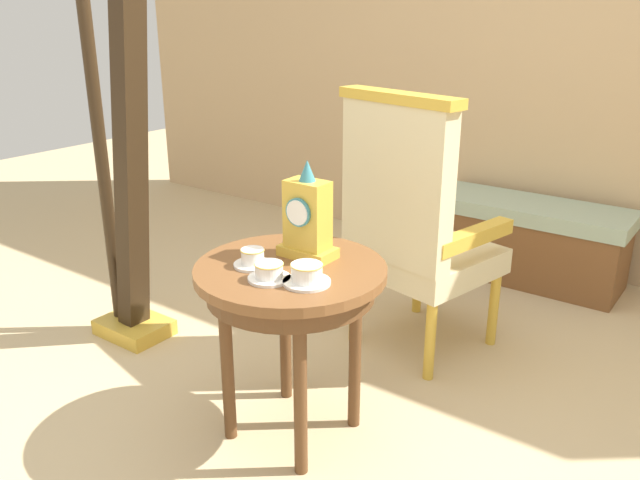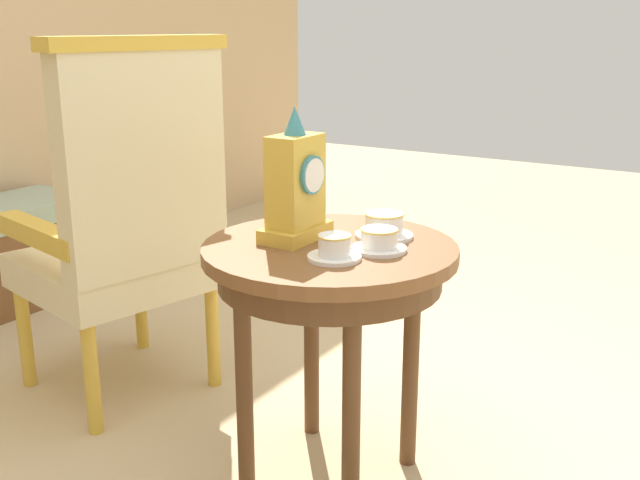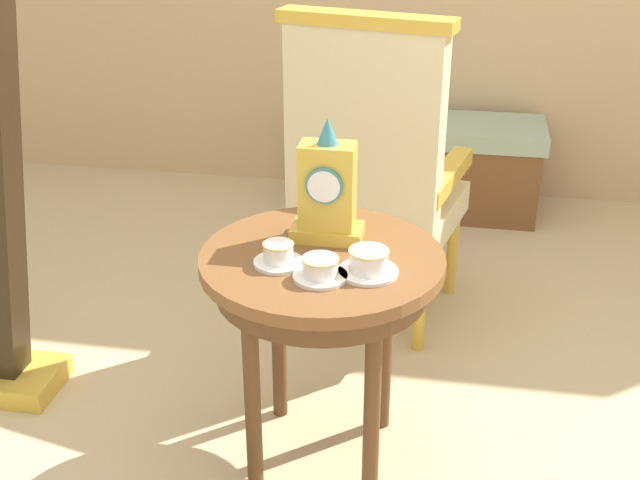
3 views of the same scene
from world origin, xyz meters
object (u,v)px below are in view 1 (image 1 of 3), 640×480
teacup_left (253,259)px  mantel_clock (307,219)px  teacup_right (269,272)px  harp (123,177)px  armchair (413,223)px  window_bench (526,240)px  side_table (291,289)px  teacup_center (307,275)px

teacup_left → mantel_clock: mantel_clock is taller
teacup_right → mantel_clock: bearing=95.3°
teacup_left → teacup_right: 0.13m
mantel_clock → harp: size_ratio=0.18×
teacup_right → armchair: 0.89m
window_bench → teacup_left: bearing=-98.4°
teacup_right → harp: bearing=165.6°
side_table → window_bench: 1.90m
mantel_clock → window_bench: mantel_clock is taller
teacup_left → mantel_clock: size_ratio=0.38×
harp → side_table: bearing=-7.7°
teacup_right → mantel_clock: (-0.02, 0.23, 0.11)m
teacup_center → harp: 1.17m
teacup_center → mantel_clock: bearing=126.4°
side_table → harp: size_ratio=0.34×
side_table → window_bench: size_ratio=0.60×
armchair → window_bench: armchair is taller
teacup_left → harp: bearing=167.1°
teacup_left → teacup_right: size_ratio=0.94×
window_bench → harp: bearing=-125.0°
mantel_clock → window_bench: (0.19, 1.76, -0.56)m
teacup_center → harp: size_ratio=0.08×
teacup_left → window_bench: 2.00m
side_table → teacup_right: bearing=-82.2°
side_table → harp: 1.04m
side_table → mantel_clock: bearing=92.0°
harp → window_bench: 2.16m
armchair → harp: size_ratio=0.61×
teacup_center → armchair: (-0.08, 0.84, -0.08)m
mantel_clock → harp: 1.01m
teacup_center → window_bench: 1.99m
harp → teacup_center: bearing=-10.9°
side_table → teacup_right: (0.02, -0.13, 0.11)m
side_table → mantel_clock: 0.24m
teacup_center → side_table: bearing=147.4°
teacup_center → harp: harp is taller
armchair → window_bench: size_ratio=1.07×
mantel_clock → teacup_center: bearing=-53.6°
teacup_right → window_bench: 2.04m
teacup_left → armchair: bearing=80.1°
window_bench → side_table: bearing=-95.8°
side_table → armchair: (0.05, 0.76, 0.03)m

